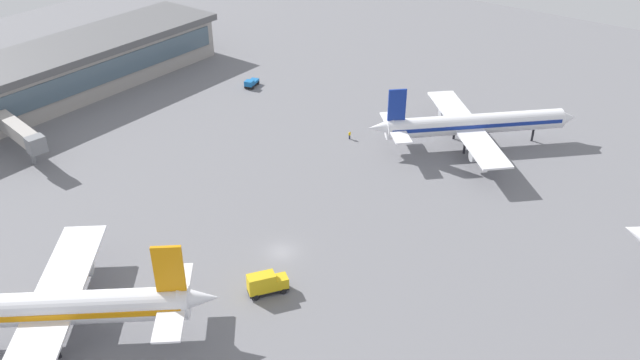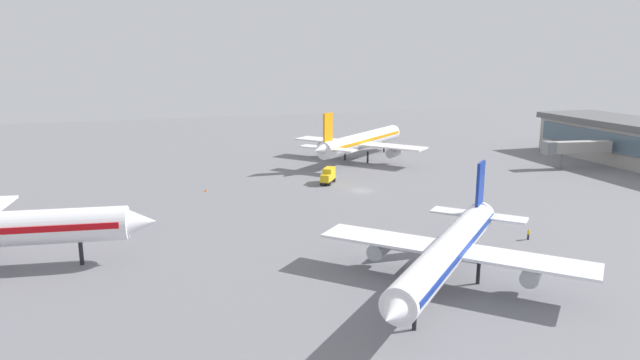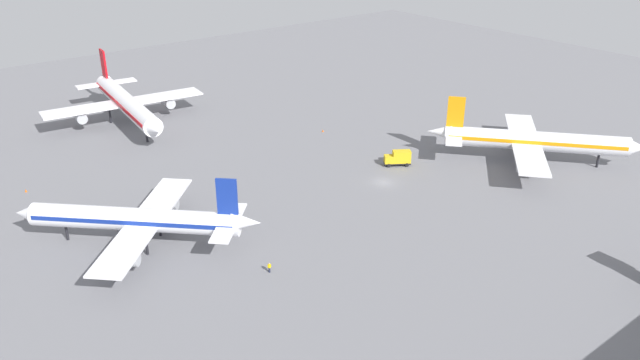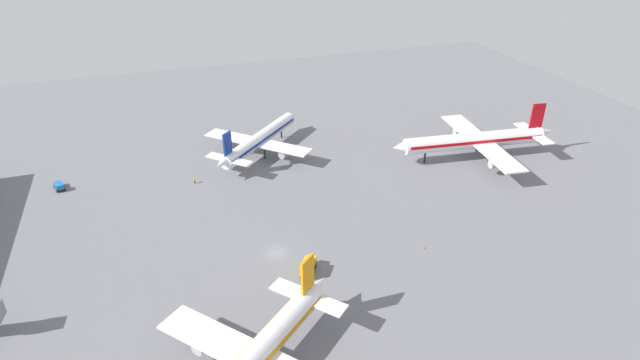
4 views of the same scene
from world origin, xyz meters
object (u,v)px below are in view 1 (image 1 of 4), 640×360
airplane_distant (473,124)px  catering_truck (266,283)px  pushback_tractor (251,83)px  airplane_taxiing (38,309)px  ground_crew_worker (350,135)px

airplane_distant → catering_truck: (57.27, -3.30, -2.95)m
airplane_distant → pushback_tractor: 54.49m
airplane_distant → catering_truck: 57.44m
pushback_tractor → catering_truck: (53.33, 50.93, 0.73)m
airplane_distant → pushback_tractor: (3.95, -54.23, -3.67)m
airplane_taxiing → airplane_distant: 83.26m
airplane_taxiing → ground_crew_worker: bearing=-130.1°
airplane_taxiing → ground_crew_worker: 68.91m
airplane_distant → ground_crew_worker: 24.11m
airplane_taxiing → pushback_tractor: 84.25m
catering_truck → ground_crew_worker: (-45.24, -17.24, -0.85)m
airplane_taxiing → airplane_distant: (-80.82, 19.99, -0.38)m
airplane_taxiing → catering_truck: size_ratio=6.54×
airplane_distant → airplane_taxiing: bearing=-149.1°
airplane_distant → catering_truck: airplane_distant is taller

